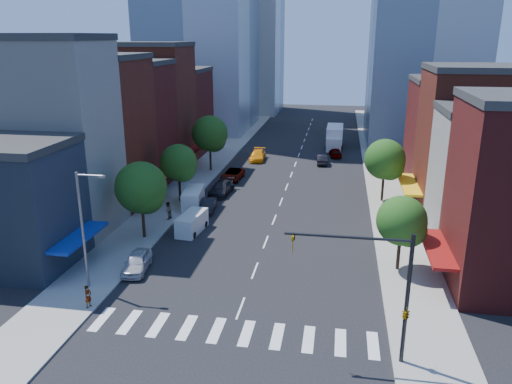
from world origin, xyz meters
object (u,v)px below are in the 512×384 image
(traffic_car_far, at_px, (335,153))
(taxi, at_px, (258,155))
(parked_car_rear, at_px, (221,188))
(cargo_van_far, at_px, (193,198))
(parked_car_second, at_px, (208,205))
(parked_car_third, at_px, (233,175))
(pedestrian_far, at_px, (168,211))
(traffic_car_oncoming, at_px, (322,159))
(box_truck, at_px, (335,138))
(parked_car_front, at_px, (137,262))
(cargo_van_near, at_px, (191,223))
(pedestrian_near, at_px, (88,296))

(traffic_car_far, bearing_deg, taxi, 12.13)
(parked_car_rear, xyz_separation_m, cargo_van_far, (-1.98, -5.27, 0.25))
(parked_car_second, xyz_separation_m, parked_car_third, (0.00, 12.75, 0.03))
(taxi, distance_m, traffic_car_far, 12.53)
(taxi, height_order, pedestrian_far, pedestrian_far)
(traffic_car_oncoming, xyz_separation_m, box_truck, (1.62, 11.88, 1.00))
(parked_car_front, distance_m, traffic_car_oncoming, 40.67)
(parked_car_second, xyz_separation_m, box_truck, (13.00, 35.31, 1.02))
(box_truck, bearing_deg, taxi, -135.17)
(parked_car_front, distance_m, cargo_van_near, 9.02)
(cargo_van_far, relative_size, traffic_car_far, 1.21)
(cargo_van_near, relative_size, traffic_car_far, 1.09)
(parked_car_second, xyz_separation_m, cargo_van_far, (-1.98, 1.06, 0.34))
(parked_car_second, distance_m, parked_car_third, 12.75)
(pedestrian_near, bearing_deg, parked_car_rear, 6.06)
(cargo_van_near, height_order, cargo_van_far, cargo_van_far)
(parked_car_rear, xyz_separation_m, pedestrian_far, (-3.37, -9.75, 0.30))
(pedestrian_near, bearing_deg, cargo_van_far, 9.66)
(parked_car_third, relative_size, traffic_car_oncoming, 1.20)
(cargo_van_far, distance_m, traffic_car_far, 31.27)
(parked_car_second, distance_m, taxi, 24.13)
(parked_car_front, relative_size, pedestrian_near, 2.73)
(parked_car_front, bearing_deg, pedestrian_far, 89.04)
(parked_car_third, height_order, pedestrian_far, pedestrian_far)
(parked_car_rear, bearing_deg, cargo_van_near, -86.48)
(traffic_car_far, bearing_deg, parked_car_third, 41.79)
(parked_car_front, xyz_separation_m, parked_car_third, (2.00, 27.73, -0.04))
(parked_car_rear, distance_m, pedestrian_near, 27.75)
(traffic_car_oncoming, bearing_deg, parked_car_front, 66.81)
(parked_car_second, distance_m, traffic_car_oncoming, 26.05)
(parked_car_third, height_order, parked_car_rear, parked_car_rear)
(pedestrian_near, bearing_deg, traffic_car_oncoming, -5.58)
(pedestrian_far, bearing_deg, traffic_car_far, 164.57)
(parked_car_third, bearing_deg, box_truck, 63.30)
(traffic_car_oncoming, distance_m, pedestrian_near, 46.94)
(parked_car_front, xyz_separation_m, parked_car_second, (2.00, 14.98, -0.07))
(traffic_car_oncoming, bearing_deg, cargo_van_near, 64.97)
(cargo_van_near, bearing_deg, taxi, 93.39)
(parked_car_front, xyz_separation_m, taxi, (3.52, 39.06, 0.01))
(traffic_car_far, bearing_deg, cargo_van_far, 53.02)
(traffic_car_oncoming, bearing_deg, cargo_van_far, 55.15)
(pedestrian_near, bearing_deg, pedestrian_far, 13.47)
(cargo_van_near, relative_size, pedestrian_far, 2.50)
(cargo_van_far, distance_m, taxi, 23.29)
(parked_car_third, bearing_deg, pedestrian_near, -91.77)
(taxi, xyz_separation_m, traffic_car_far, (11.79, 4.25, -0.06))
(parked_car_third, xyz_separation_m, traffic_car_oncoming, (11.39, 10.67, -0.01))
(traffic_car_far, relative_size, box_truck, 0.47)
(cargo_van_far, height_order, box_truck, box_truck)
(parked_car_rear, xyz_separation_m, cargo_van_near, (-0.01, -12.52, 0.16))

